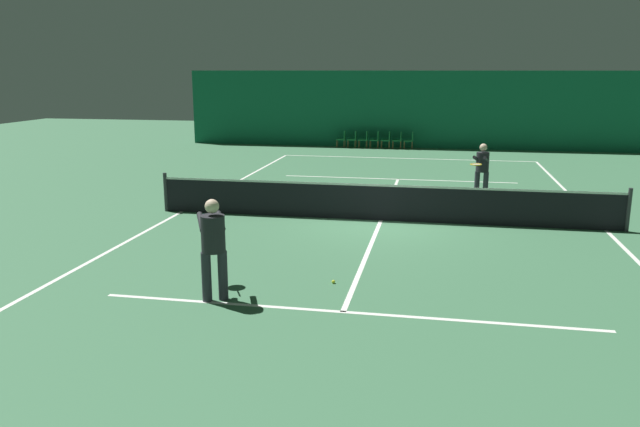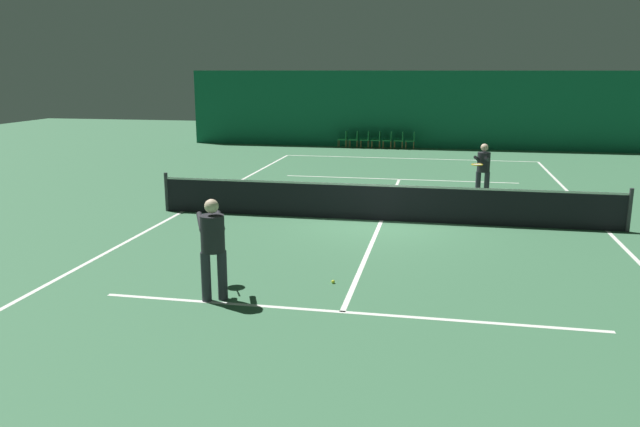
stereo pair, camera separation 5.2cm
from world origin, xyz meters
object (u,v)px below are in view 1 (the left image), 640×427
player_near (213,242)px  courtside_chair_0 (342,138)px  player_far (482,167)px  tennis_net (381,201)px  tennis_ball (333,282)px  courtside_chair_3 (376,139)px  courtside_chair_2 (365,138)px  courtside_chair_6 (410,139)px  courtside_chair_1 (353,138)px  courtside_chair_4 (387,139)px  courtside_chair_5 (399,139)px

player_near → courtside_chair_0: 21.58m
courtside_chair_0 → player_far: bearing=27.2°
player_near → tennis_net: bearing=-46.3°
player_far → tennis_ball: player_far is taller
tennis_net → courtside_chair_0: bearing=102.6°
tennis_net → courtside_chair_3: bearing=96.4°
player_near → courtside_chair_2: 21.55m
courtside_chair_0 → courtside_chair_6: 3.38m
courtside_chair_0 → courtside_chair_6: (3.38, 0.00, 0.00)m
courtside_chair_2 → courtside_chair_3: (0.56, 0.00, 0.00)m
tennis_net → courtside_chair_1: (-2.85, 15.30, -0.03)m
tennis_ball → player_far: bearing=70.0°
courtside_chair_1 → tennis_ball: size_ratio=12.73×
player_near → tennis_ball: size_ratio=26.56×
player_far → courtside_chair_6: size_ratio=1.99×
tennis_ball → courtside_chair_3: bearing=93.8°
courtside_chair_6 → player_near: bearing=-5.8°
courtside_chair_3 → courtside_chair_6: (1.69, 0.00, 0.00)m
courtside_chair_6 → tennis_net: bearing=0.1°
courtside_chair_1 → courtside_chair_6: bearing=90.0°
courtside_chair_1 → courtside_chair_4: same height
tennis_net → courtside_chair_2: bearing=98.5°
courtside_chair_5 → player_far: bearing=15.5°
player_near → player_far: bearing=-53.7°
tennis_net → courtside_chair_3: (-1.73, 15.30, -0.03)m
courtside_chair_2 → courtside_chair_6: same height
courtside_chair_2 → player_near: bearing=0.2°
courtside_chair_4 → player_far: bearing=18.0°
courtside_chair_1 → tennis_ball: 20.52m
player_near → courtside_chair_0: size_ratio=2.09×
courtside_chair_4 → courtside_chair_6: same height
player_near → tennis_ball: 2.40m
player_near → courtside_chair_4: 21.58m
courtside_chair_1 → player_far: bearing=25.0°
courtside_chair_2 → courtside_chair_5: same height
courtside_chair_0 → courtside_chair_5: bearing=90.0°
courtside_chair_2 → player_far: bearing=22.8°
player_near → courtside_chair_6: bearing=-32.5°
tennis_net → courtside_chair_0: size_ratio=14.29×
player_far → courtside_chair_0: 13.37m
player_near → courtside_chair_5: player_near is taller
courtside_chair_3 → courtside_chair_4: same height
courtside_chair_6 → courtside_chair_1: bearing=-90.0°
player_far → courtside_chair_3: 12.69m
courtside_chair_3 → tennis_ball: bearing=3.8°
tennis_net → tennis_ball: tennis_net is taller
courtside_chair_0 → courtside_chair_2: 1.13m
courtside_chair_1 → courtside_chair_6: same height
tennis_net → courtside_chair_4: 15.35m
player_far → courtside_chair_6: 12.20m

